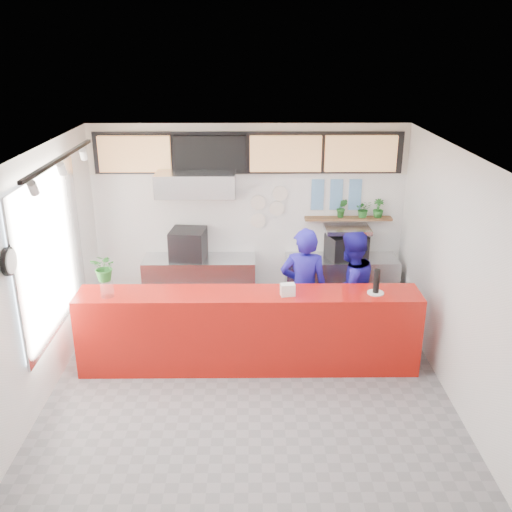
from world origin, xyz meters
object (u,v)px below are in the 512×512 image
(service_counter, at_px, (249,330))
(pepper_mill, at_px, (377,281))
(panini_oven, at_px, (188,244))
(staff_right, at_px, (349,290))
(staff_center, at_px, (304,290))
(espresso_machine, at_px, (346,247))

(service_counter, distance_m, pepper_mill, 1.80)
(panini_oven, bearing_deg, service_counter, -55.18)
(staff_right, bearing_deg, staff_center, -21.57)
(espresso_machine, height_order, staff_center, staff_center)
(service_counter, distance_m, staff_center, 0.99)
(pepper_mill, bearing_deg, panini_oven, 145.03)
(panini_oven, height_order, pepper_mill, pepper_mill)
(espresso_machine, xyz_separation_m, staff_center, (-0.79, -1.29, -0.18))
(service_counter, height_order, espresso_machine, espresso_machine)
(panini_oven, xyz_separation_m, staff_center, (1.74, -1.29, -0.23))
(staff_center, distance_m, staff_right, 0.66)
(panini_oven, distance_m, espresso_machine, 2.53)
(service_counter, relative_size, panini_oven, 8.43)
(espresso_machine, height_order, staff_right, staff_right)
(panini_oven, bearing_deg, staff_right, -19.98)
(staff_center, distance_m, pepper_mill, 1.10)
(service_counter, relative_size, espresso_machine, 7.50)
(staff_right, bearing_deg, service_counter, -6.84)
(service_counter, relative_size, staff_center, 2.47)
(staff_center, relative_size, pepper_mill, 5.69)
(service_counter, xyz_separation_m, panini_oven, (-0.97, 1.80, 0.59))
(espresso_machine, xyz_separation_m, pepper_mill, (0.09, -1.83, 0.18))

